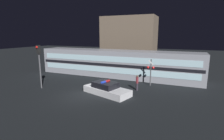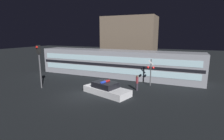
{
  "view_description": "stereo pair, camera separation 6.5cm",
  "coord_description": "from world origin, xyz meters",
  "px_view_note": "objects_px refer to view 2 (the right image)",
  "views": [
    {
      "loc": [
        8.65,
        -13.49,
        5.67
      ],
      "look_at": [
        0.85,
        4.9,
        1.62
      ],
      "focal_mm": 28.0,
      "sensor_mm": 36.0,
      "label": 1
    },
    {
      "loc": [
        8.71,
        -13.46,
        5.67
      ],
      "look_at": [
        0.85,
        4.9,
        1.62
      ],
      "focal_mm": 28.0,
      "sensor_mm": 36.0,
      "label": 2
    }
  ],
  "objects_px": {
    "train": "(116,63)",
    "crossing_signal_near": "(151,70)",
    "pedestrian": "(137,83)",
    "traffic_light_corner": "(39,60)",
    "police_car": "(106,89)"
  },
  "relations": [
    {
      "from": "pedestrian",
      "to": "traffic_light_corner",
      "type": "bearing_deg",
      "value": -161.21
    },
    {
      "from": "train",
      "to": "pedestrian",
      "type": "bearing_deg",
      "value": -48.66
    },
    {
      "from": "train",
      "to": "pedestrian",
      "type": "distance_m",
      "value": 6.75
    },
    {
      "from": "train",
      "to": "pedestrian",
      "type": "height_order",
      "value": "train"
    },
    {
      "from": "crossing_signal_near",
      "to": "traffic_light_corner",
      "type": "xyz_separation_m",
      "value": [
        -10.63,
        -5.49,
        1.28
      ]
    },
    {
      "from": "crossing_signal_near",
      "to": "police_car",
      "type": "bearing_deg",
      "value": -127.46
    },
    {
      "from": "police_car",
      "to": "crossing_signal_near",
      "type": "height_order",
      "value": "crossing_signal_near"
    },
    {
      "from": "crossing_signal_near",
      "to": "pedestrian",
      "type": "bearing_deg",
      "value": -113.14
    },
    {
      "from": "train",
      "to": "crossing_signal_near",
      "type": "height_order",
      "value": "train"
    },
    {
      "from": "train",
      "to": "crossing_signal_near",
      "type": "xyz_separation_m",
      "value": [
        5.35,
        -2.82,
        0.01
      ]
    },
    {
      "from": "traffic_light_corner",
      "to": "crossing_signal_near",
      "type": "bearing_deg",
      "value": 27.31
    },
    {
      "from": "crossing_signal_near",
      "to": "traffic_light_corner",
      "type": "distance_m",
      "value": 12.04
    },
    {
      "from": "train",
      "to": "police_car",
      "type": "height_order",
      "value": "train"
    },
    {
      "from": "traffic_light_corner",
      "to": "train",
      "type": "bearing_deg",
      "value": 57.53
    },
    {
      "from": "pedestrian",
      "to": "crossing_signal_near",
      "type": "bearing_deg",
      "value": 66.86
    }
  ]
}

